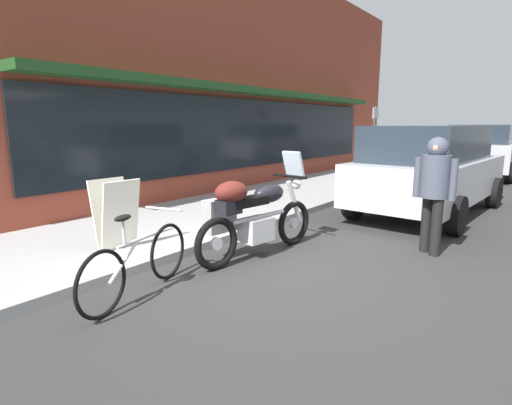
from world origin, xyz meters
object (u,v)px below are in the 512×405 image
at_px(parked_minivan, 430,168).
at_px(parked_car_down_block, 481,149).
at_px(touring_motorcycle, 251,214).
at_px(parked_bicycle, 138,263).
at_px(parking_sign_pole, 374,136).
at_px(pedestrian_walking, 435,182).
at_px(sandwich_board_sign, 116,214).

relative_size(parked_minivan, parked_car_down_block, 1.00).
bearing_deg(touring_motorcycle, parked_car_down_block, -4.94).
xyz_separation_m(parked_bicycle, parked_minivan, (6.10, -1.34, 0.57)).
bearing_deg(parked_bicycle, parked_car_down_block, -5.05).
distance_m(parked_bicycle, parking_sign_pole, 9.89).
xyz_separation_m(parking_sign_pole, parked_car_down_block, (3.74, -2.43, -0.50)).
relative_size(pedestrian_walking, parking_sign_pole, 0.74).
bearing_deg(parking_sign_pole, parked_bicycle, -172.77).
distance_m(pedestrian_walking, parked_car_down_block, 10.16).
height_order(parked_bicycle, sandwich_board_sign, sandwich_board_sign).
bearing_deg(pedestrian_walking, touring_motorcycle, 131.00).
distance_m(parked_bicycle, pedestrian_walking, 4.02).
bearing_deg(parking_sign_pole, pedestrian_walking, -152.53).
distance_m(parked_minivan, parked_car_down_block, 7.40).
xyz_separation_m(parked_bicycle, sandwich_board_sign, (0.66, 1.34, 0.23)).
height_order(touring_motorcycle, sandwich_board_sign, touring_motorcycle).
distance_m(touring_motorcycle, sandwich_board_sign, 1.84).
bearing_deg(pedestrian_walking, parked_minivan, 15.24).
bearing_deg(touring_motorcycle, parked_bicycle, 174.18).
distance_m(sandwich_board_sign, parked_car_down_block, 13.09).
bearing_deg(parked_bicycle, parked_minivan, -12.39).
xyz_separation_m(sandwich_board_sign, parking_sign_pole, (9.10, -0.10, 0.85)).
bearing_deg(sandwich_board_sign, parked_minivan, -26.21).
relative_size(touring_motorcycle, pedestrian_walking, 1.34).
bearing_deg(sandwich_board_sign, parked_car_down_block, -11.15).
height_order(parked_bicycle, parked_minivan, parked_minivan).
relative_size(parked_bicycle, parked_minivan, 0.37).
relative_size(touring_motorcycle, parked_bicycle, 1.29).
height_order(pedestrian_walking, parked_car_down_block, parked_car_down_block).
relative_size(touring_motorcycle, parking_sign_pole, 0.98).
xyz_separation_m(pedestrian_walking, sandwich_board_sign, (-2.71, 3.42, -0.42)).
height_order(sandwich_board_sign, parking_sign_pole, parking_sign_pole).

